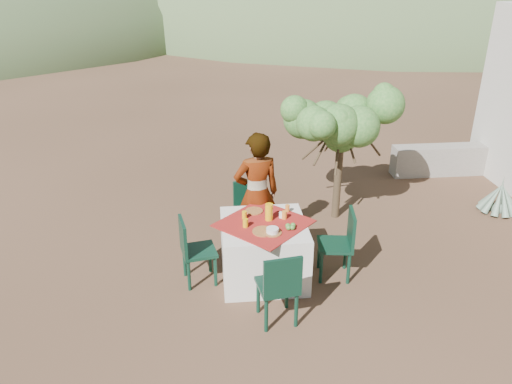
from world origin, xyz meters
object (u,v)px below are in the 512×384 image
Objects in this scene: agave at (500,198)px; juice_pitcher at (269,212)px; table at (264,250)px; chair_left at (193,248)px; chair_far at (250,208)px; chair_right at (341,241)px; chair_near at (279,286)px; person at (257,194)px; shrub_tree at (344,128)px.

agave is 4.13m from juice_pitcher.
table is 1.94× the size of agave.
table is 1.51× the size of chair_left.
table is at bearing -159.89° from agave.
chair_far is 1.47m from chair_right.
chair_near reaches higher than table.
chair_left is 1.14m from person.
chair_right is at bearing 132.22° from person.
person reaches higher than chair_left.
juice_pitcher is at bearing -94.38° from chair_far.
chair_far is at bearing 100.37° from juice_pitcher.
chair_near is 1.29m from chair_left.
chair_right is at bearing -103.71° from shrub_tree.
juice_pitcher is at bearing 88.21° from person.
juice_pitcher is (0.94, 0.11, 0.39)m from chair_left.
chair_near reaches higher than chair_left.
person is at bearing -92.83° from chair_far.
agave is at bearing 20.11° from table.
juice_pitcher is (0.16, -0.88, 0.38)m from chair_far.
chair_left is at bearing -144.18° from shrub_tree.
agave is (3.94, 0.79, -0.62)m from person.
table reaches higher than agave.
person is (-0.09, 1.56, 0.35)m from chair_near.
shrub_tree reaches higher than chair_far.
person reaches higher than agave.
chair_near is 1.04× the size of chair_left.
person is (-0.02, 0.64, 0.47)m from table.
chair_far is at bearing -89.37° from person.
chair_far reaches higher than agave.
shrub_tree is (1.44, 0.61, 0.94)m from chair_far.
chair_near is 2.95m from shrub_tree.
shrub_tree is at bearing 174.38° from chair_right.
chair_left is 0.51× the size of person.
chair_far is 0.97× the size of chair_near.
chair_right is 1.34× the size of agave.
agave is at bearing -157.32° from chair_near.
chair_far is at bearing -49.21° from chair_left.
table is at bearing -99.39° from chair_far.
chair_left is (-0.93, 0.89, -0.02)m from chair_near.
shrub_tree is 2.83m from agave.
person is at bearing -118.41° from chair_right.
chair_near is at bearing 81.86° from person.
chair_far is at bearing -173.19° from agave.
person is at bearing -145.98° from shrub_tree.
juice_pitcher is at bearing -130.65° from shrub_tree.
chair_far reaches higher than chair_left.
person is at bearing 92.05° from table.
chair_near is 1.60m from person.
chair_far is 0.97× the size of chair_right.
shrub_tree reaches higher than person.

